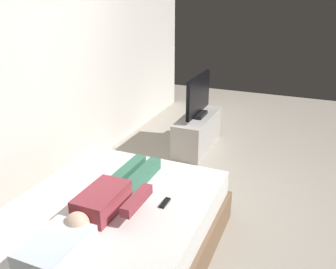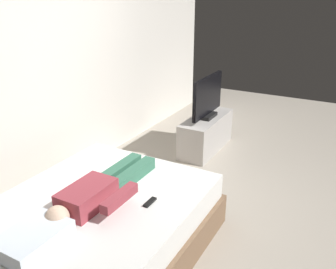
% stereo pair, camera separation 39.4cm
% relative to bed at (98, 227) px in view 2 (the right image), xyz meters
% --- Properties ---
extents(ground_plane, '(10.00, 10.00, 0.00)m').
position_rel_bed_xyz_m(ground_plane, '(0.93, -0.40, -0.26)').
color(ground_plane, '#ADA393').
extents(back_wall, '(6.40, 0.10, 2.80)m').
position_rel_bed_xyz_m(back_wall, '(1.33, 1.29, 1.14)').
color(back_wall, silver).
rests_on(back_wall, ground).
extents(bed, '(1.96, 1.64, 0.54)m').
position_rel_bed_xyz_m(bed, '(0.00, 0.00, 0.00)').
color(bed, brown).
rests_on(bed, ground).
extents(pillow, '(0.48, 0.34, 0.12)m').
position_rel_bed_xyz_m(pillow, '(-0.66, 0.00, 0.34)').
color(pillow, white).
rests_on(pillow, bed).
extents(person, '(1.26, 0.46, 0.18)m').
position_rel_bed_xyz_m(person, '(0.03, -0.02, 0.36)').
color(person, '#993842').
rests_on(person, bed).
extents(remote, '(0.15, 0.04, 0.02)m').
position_rel_bed_xyz_m(remote, '(0.18, -0.42, 0.29)').
color(remote, black).
rests_on(remote, bed).
extents(tv_stand, '(1.10, 0.40, 0.50)m').
position_rel_bed_xyz_m(tv_stand, '(2.51, 0.06, -0.01)').
color(tv_stand, '#B7B2AD').
rests_on(tv_stand, ground).
extents(tv, '(0.88, 0.20, 0.59)m').
position_rel_bed_xyz_m(tv, '(2.51, 0.06, 0.52)').
color(tv, black).
rests_on(tv, tv_stand).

